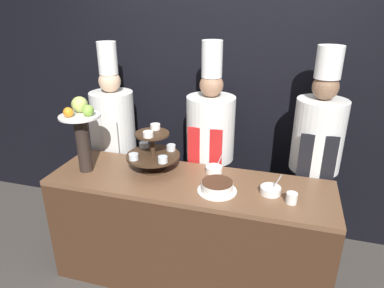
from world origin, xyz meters
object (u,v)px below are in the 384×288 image
serving_bowl_far (214,169)px  fruit_pedestal (82,128)px  tiered_stand (153,151)px  chef_center_right (315,153)px  serving_bowl_near (271,190)px  chef_left (115,136)px  cup_white (292,198)px  cake_round (217,187)px  chef_center_left (210,146)px

serving_bowl_far → fruit_pedestal: bearing=-166.3°
tiered_stand → chef_center_right: (1.18, 0.43, -0.06)m
fruit_pedestal → serving_bowl_near: bearing=1.3°
fruit_pedestal → chef_left: (-0.06, 0.56, -0.28)m
chef_left → cup_white: bearing=-21.2°
cake_round → fruit_pedestal: bearing=177.9°
chef_center_left → chef_left: bearing=180.0°
cake_round → chef_left: size_ratio=0.15×
fruit_pedestal → cup_white: bearing=-1.9°
cup_white → chef_left: size_ratio=0.04×
tiered_stand → cup_white: tiered_stand is taller
cup_white → serving_bowl_far: size_ratio=0.49×
chef_center_right → tiered_stand: bearing=-159.9°
tiered_stand → serving_bowl_far: (0.45, 0.10, -0.14)m
tiered_stand → fruit_pedestal: size_ratio=0.72×
chef_left → chef_center_right: bearing=-0.0°
serving_bowl_far → chef_center_right: bearing=24.3°
chef_center_left → chef_center_right: (0.84, 0.00, 0.03)m
fruit_pedestal → serving_bowl_near: size_ratio=3.70×
serving_bowl_near → chef_center_right: 0.61m
tiered_stand → fruit_pedestal: 0.55m
tiered_stand → chef_center_right: size_ratio=0.22×
chef_center_right → cake_round: bearing=-137.2°
tiered_stand → cake_round: bearing=-17.5°
cake_round → chef_center_left: size_ratio=0.15×
fruit_pedestal → cup_white: (1.52, -0.05, -0.30)m
cup_white → cake_round: bearing=178.7°
tiered_stand → serving_bowl_near: size_ratio=2.67×
cup_white → chef_left: 1.70m
serving_bowl_far → chef_center_right: size_ratio=0.08×
serving_bowl_far → chef_center_left: size_ratio=0.08×
chef_center_left → cake_round: bearing=-72.2°
fruit_pedestal → serving_bowl_far: bearing=13.7°
serving_bowl_near → chef_left: (-1.44, 0.53, 0.03)m
cake_round → chef_center_right: (0.65, 0.60, 0.07)m
cake_round → serving_bowl_far: (-0.08, 0.27, -0.01)m
chef_center_right → chef_left: bearing=180.0°
chef_center_left → tiered_stand: bearing=-128.1°
cake_round → serving_bowl_far: serving_bowl_far is taller
chef_center_left → chef_center_right: size_ratio=1.01×
fruit_pedestal → serving_bowl_near: (1.39, 0.03, -0.31)m
fruit_pedestal → chef_center_left: bearing=33.8°
fruit_pedestal → chef_left: chef_left is taller
serving_bowl_near → chef_center_right: chef_center_right is taller
cake_round → chef_left: 1.25m
cup_white → chef_left: bearing=158.8°
cake_round → tiered_stand: bearing=162.5°
cake_round → serving_bowl_near: bearing=11.3°
cup_white → chef_center_left: (-0.68, 0.61, 0.03)m
chef_left → chef_center_left: chef_center_left is taller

